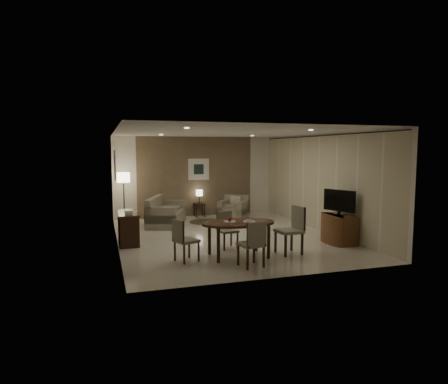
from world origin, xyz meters
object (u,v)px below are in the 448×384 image
object	(u,v)px
tv_cabinet	(339,229)
chair_far	(228,230)
dining_table	(238,239)
side_table	(199,210)
sofa	(167,211)
floor_lamp	(124,198)
chair_near	(251,244)
chair_right	(289,230)
chair_left	(187,240)
console_desk	(128,228)
armchair	(234,207)

from	to	relation	value
tv_cabinet	chair_far	world-z (taller)	chair_far
dining_table	side_table	size ratio (longest dim) A/B	3.40
sofa	floor_lamp	distance (m)	1.49
chair_near	chair_right	bearing A→B (deg)	-160.26
chair_right	floor_lamp	world-z (taller)	floor_lamp
chair_right	sofa	size ratio (longest dim) A/B	0.58
tv_cabinet	chair_left	bearing A→B (deg)	-173.08
console_desk	chair_left	world-z (taller)	chair_left
console_desk	tv_cabinet	distance (m)	5.11
chair_right	chair_near	bearing A→B (deg)	-66.11
tv_cabinet	floor_lamp	bearing A→B (deg)	137.57
chair_near	floor_lamp	bearing A→B (deg)	-79.94
console_desk	chair_left	distance (m)	2.22
dining_table	armchair	size ratio (longest dim) A/B	1.87
side_table	sofa	bearing A→B (deg)	-138.40
dining_table	chair_far	distance (m)	0.75
dining_table	chair_left	world-z (taller)	chair_left
console_desk	armchair	size ratio (longest dim) A/B	1.42
dining_table	chair_far	bearing A→B (deg)	89.95
chair_near	chair_far	bearing A→B (deg)	-100.63
armchair	chair_far	bearing A→B (deg)	-70.22
sofa	chair_right	bearing A→B (deg)	-133.25
console_desk	side_table	bearing A→B (deg)	51.80
chair_far	chair_near	bearing A→B (deg)	-98.39
chair_far	armchair	bearing A→B (deg)	61.70
chair_right	sofa	world-z (taller)	chair_right
chair_near	armchair	world-z (taller)	chair_near
chair_left	armchair	size ratio (longest dim) A/B	1.03
chair_near	floor_lamp	size ratio (longest dim) A/B	0.58
chair_left	chair_right	world-z (taller)	chair_right
chair_left	chair_near	bearing A→B (deg)	-145.10
chair_far	side_table	size ratio (longest dim) A/B	1.80
armchair	side_table	size ratio (longest dim) A/B	1.82
armchair	side_table	distance (m)	1.21
dining_table	armchair	distance (m)	4.74
chair_left	sofa	xyz separation A→B (m)	(0.23, 4.07, -0.01)
chair_near	armchair	size ratio (longest dim) A/B	1.06
tv_cabinet	dining_table	bearing A→B (deg)	-170.78
chair_right	floor_lamp	size ratio (longest dim) A/B	0.66
chair_right	side_table	distance (m)	5.37
dining_table	floor_lamp	bearing A→B (deg)	113.21
tv_cabinet	armchair	distance (m)	4.30
chair_left	tv_cabinet	bearing A→B (deg)	-104.45
chair_near	floor_lamp	distance (m)	5.99
chair_near	chair_far	world-z (taller)	chair_near
tv_cabinet	dining_table	distance (m)	2.78
dining_table	sofa	distance (m)	4.14
dining_table	chair_far	xyz separation A→B (m)	(0.00, 0.75, 0.05)
chair_near	chair_left	distance (m)	1.33
tv_cabinet	sofa	bearing A→B (deg)	135.24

